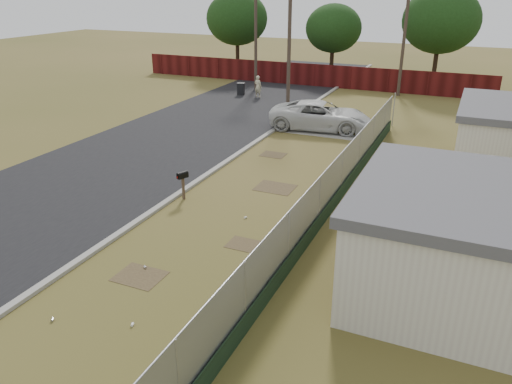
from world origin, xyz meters
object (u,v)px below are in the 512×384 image
at_px(mailbox, 183,178).
at_px(trash_bin, 241,89).
at_px(pedestrian, 258,86).
at_px(pickup_truck, 321,116).

relative_size(mailbox, trash_bin, 1.29).
distance_m(mailbox, pedestrian, 19.34).
bearing_deg(pickup_truck, pedestrian, 38.11).
height_order(mailbox, pickup_truck, pickup_truck).
bearing_deg(mailbox, trash_bin, 108.90).
bearing_deg(trash_bin, mailbox, -71.10).
xyz_separation_m(pickup_truck, pedestrian, (-6.89, 6.63, -0.01)).
bearing_deg(pickup_truck, mailbox, 162.83).
xyz_separation_m(mailbox, pedestrian, (-4.94, 18.70, -0.11)).
bearing_deg(mailbox, pickup_truck, 80.84).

